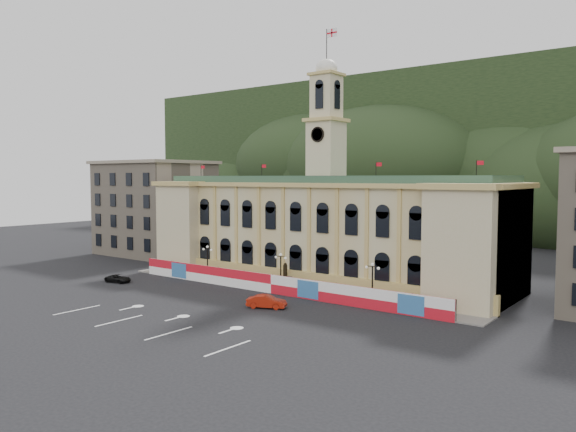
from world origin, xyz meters
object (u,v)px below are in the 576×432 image
Objects in this scene: red_sedan at (267,302)px; black_suv at (118,279)px; lamp_center at (281,268)px; statue at (285,281)px.

red_sedan is 27.62m from black_suv.
lamp_center is at bearing 4.15° from red_sedan.
red_sedan is at bearing -61.37° from lamp_center.
lamp_center reaches higher than black_suv.
red_sedan is at bearing -98.37° from black_suv.
red_sedan is at bearing -63.86° from statue.
statue is 11.03m from red_sedan.
black_suv is at bearing 67.00° from red_sedan.
lamp_center is at bearing -76.96° from black_suv.
statue is 0.76× the size of red_sedan.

